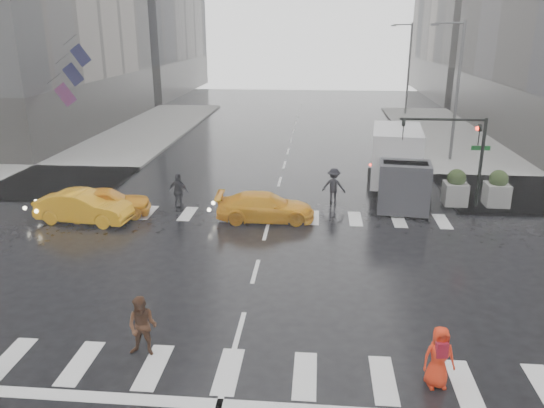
# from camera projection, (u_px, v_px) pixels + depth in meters

# --- Properties ---
(ground) EXTENTS (120.00, 120.00, 0.00)m
(ground) POSITION_uv_depth(u_px,v_px,m) (255.00, 271.00, 19.49)
(ground) COLOR black
(ground) RESTS_ON ground
(sidewalk_nw) EXTENTS (35.00, 35.00, 0.15)m
(sidewalk_nw) POSITION_uv_depth(u_px,v_px,m) (12.00, 153.00, 37.64)
(sidewalk_nw) COLOR gray
(sidewalk_nw) RESTS_ON ground
(road_markings) EXTENTS (18.00, 48.00, 0.01)m
(road_markings) POSITION_uv_depth(u_px,v_px,m) (255.00, 271.00, 19.49)
(road_markings) COLOR silver
(road_markings) RESTS_ON ground
(traffic_signal_pole) EXTENTS (4.45, 0.42, 4.50)m
(traffic_signal_pole) POSITION_uv_depth(u_px,v_px,m) (462.00, 144.00, 25.28)
(traffic_signal_pole) COLOR black
(traffic_signal_pole) RESTS_ON ground
(street_lamp_near) EXTENTS (2.15, 0.22, 9.00)m
(street_lamp_near) POSITION_uv_depth(u_px,v_px,m) (456.00, 86.00, 34.02)
(street_lamp_near) COLOR #59595B
(street_lamp_near) RESTS_ON ground
(street_lamp_far) EXTENTS (2.15, 0.22, 9.00)m
(street_lamp_far) POSITION_uv_depth(u_px,v_px,m) (408.00, 65.00, 52.92)
(street_lamp_far) COLOR #59595B
(street_lamp_far) RESTS_ON ground
(planter_west) EXTENTS (1.10, 1.10, 1.80)m
(planter_west) POSITION_uv_depth(u_px,v_px,m) (414.00, 187.00, 26.34)
(planter_west) COLOR gray
(planter_west) RESTS_ON ground
(planter_mid) EXTENTS (1.10, 1.10, 1.80)m
(planter_mid) POSITION_uv_depth(u_px,v_px,m) (455.00, 188.00, 26.17)
(planter_mid) COLOR gray
(planter_mid) RESTS_ON ground
(planter_east) EXTENTS (1.10, 1.10, 1.80)m
(planter_east) POSITION_uv_depth(u_px,v_px,m) (497.00, 189.00, 26.01)
(planter_east) COLOR gray
(planter_east) RESTS_ON ground
(flag_cluster) EXTENTS (2.87, 3.06, 4.69)m
(flag_cluster) POSITION_uv_depth(u_px,v_px,m) (69.00, 72.00, 36.45)
(flag_cluster) COLOR #59595B
(flag_cluster) RESTS_ON ground
(pedestrian_brown) EXTENTS (0.87, 0.70, 1.73)m
(pedestrian_brown) POSITION_uv_depth(u_px,v_px,m) (142.00, 326.00, 14.29)
(pedestrian_brown) COLOR #4D2D1B
(pedestrian_brown) RESTS_ON ground
(pedestrian_orange) EXTENTS (0.87, 0.63, 1.63)m
(pedestrian_orange) POSITION_uv_depth(u_px,v_px,m) (439.00, 357.00, 13.02)
(pedestrian_orange) COLOR red
(pedestrian_orange) RESTS_ON ground
(pedestrian_far_a) EXTENTS (1.18, 0.88, 1.81)m
(pedestrian_far_a) POSITION_uv_depth(u_px,v_px,m) (179.00, 192.00, 25.87)
(pedestrian_far_a) COLOR black
(pedestrian_far_a) RESTS_ON ground
(pedestrian_far_b) EXTENTS (1.30, 0.89, 1.84)m
(pedestrian_far_b) POSITION_uv_depth(u_px,v_px,m) (334.00, 186.00, 26.72)
(pedestrian_far_b) COLOR black
(pedestrian_far_b) RESTS_ON ground
(taxi_front) EXTENTS (4.57, 2.86, 1.45)m
(taxi_front) POSITION_uv_depth(u_px,v_px,m) (104.00, 202.00, 24.87)
(taxi_front) COLOR #FFA50D
(taxi_front) RESTS_ON ground
(taxi_mid) EXTENTS (4.54, 2.03, 1.45)m
(taxi_mid) POSITION_uv_depth(u_px,v_px,m) (84.00, 207.00, 24.22)
(taxi_mid) COLOR #FFA50D
(taxi_mid) RESTS_ON ground
(taxi_rear) EXTENTS (4.09, 2.05, 1.31)m
(taxi_rear) POSITION_uv_depth(u_px,v_px,m) (265.00, 207.00, 24.46)
(taxi_rear) COLOR #FFA50D
(taxi_rear) RESTS_ON ground
(box_truck) EXTENTS (2.48, 6.60, 3.51)m
(box_truck) POSITION_uv_depth(u_px,v_px,m) (398.00, 163.00, 27.36)
(box_truck) COLOR silver
(box_truck) RESTS_ON ground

